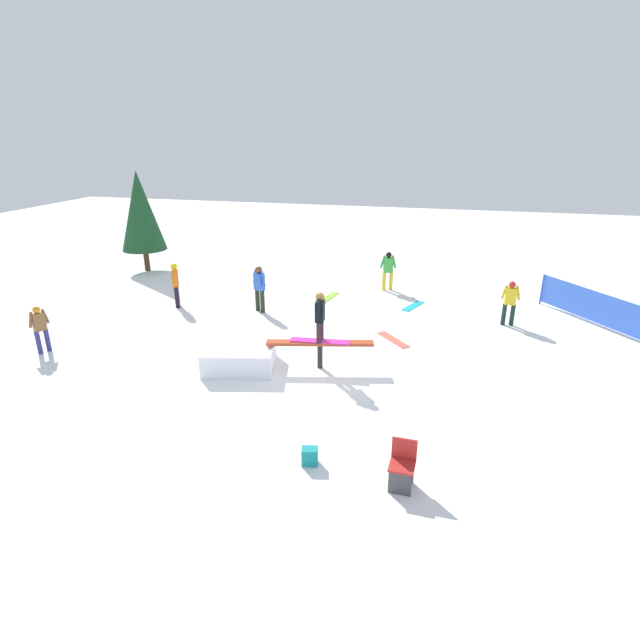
# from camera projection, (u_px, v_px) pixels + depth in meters

# --- Properties ---
(ground_plane) EXTENTS (60.00, 60.00, 0.00)m
(ground_plane) POSITION_uv_depth(u_px,v_px,m) (320.00, 367.00, 13.22)
(ground_plane) COLOR white
(rail_feature) EXTENTS (2.78, 0.91, 0.75)m
(rail_feature) POSITION_uv_depth(u_px,v_px,m) (320.00, 345.00, 12.99)
(rail_feature) COLOR black
(rail_feature) RESTS_ON ground
(snow_kicker_ramp) EXTENTS (2.10, 1.87, 0.61)m
(snow_kicker_ramp) POSITION_uv_depth(u_px,v_px,m) (240.00, 356.00, 13.14)
(snow_kicker_ramp) COLOR white
(snow_kicker_ramp) RESTS_ON ground
(main_rider_on_rail) EXTENTS (1.57, 0.80, 1.34)m
(main_rider_on_rail) POSITION_uv_depth(u_px,v_px,m) (320.00, 318.00, 12.72)
(main_rider_on_rail) COLOR #D22796
(main_rider_on_rail) RESTS_ON rail_feature
(bystander_green) EXTENTS (0.65, 0.31, 1.52)m
(bystander_green) POSITION_uv_depth(u_px,v_px,m) (388.00, 269.00, 19.34)
(bystander_green) COLOR gold
(bystander_green) RESTS_ON ground
(bystander_blue) EXTENTS (0.61, 0.44, 1.61)m
(bystander_blue) POSITION_uv_depth(u_px,v_px,m) (259.00, 286.00, 16.99)
(bystander_blue) COLOR #232B1C
(bystander_blue) RESTS_ON ground
(bystander_orange) EXTENTS (0.42, 0.64, 1.58)m
(bystander_orange) POSITION_uv_depth(u_px,v_px,m) (175.00, 282.00, 17.50)
(bystander_orange) COLOR black
(bystander_orange) RESTS_ON ground
(bystander_brown) EXTENTS (0.32, 0.53, 1.38)m
(bystander_brown) POSITION_uv_depth(u_px,v_px,m) (40.00, 327.00, 13.86)
(bystander_brown) COLOR navy
(bystander_brown) RESTS_ON ground
(bystander_yellow) EXTENTS (0.60, 0.21, 1.46)m
(bystander_yellow) POSITION_uv_depth(u_px,v_px,m) (510.00, 301.00, 15.82)
(bystander_yellow) COLOR #162B25
(bystander_yellow) RESTS_ON ground
(loose_snowboard_lime) EXTENTS (0.54, 1.55, 0.02)m
(loose_snowboard_lime) POSITION_uv_depth(u_px,v_px,m) (328.00, 298.00, 18.68)
(loose_snowboard_lime) COLOR #96D932
(loose_snowboard_lime) RESTS_ON ground
(loose_snowboard_coral) EXTENTS (1.08, 1.18, 0.02)m
(loose_snowboard_coral) POSITION_uv_depth(u_px,v_px,m) (393.00, 340.00, 14.95)
(loose_snowboard_coral) COLOR #E6604C
(loose_snowboard_coral) RESTS_ON ground
(loose_snowboard_cyan) EXTENTS (0.75, 1.28, 0.02)m
(loose_snowboard_cyan) POSITION_uv_depth(u_px,v_px,m) (413.00, 306.00, 17.81)
(loose_snowboard_cyan) COLOR #19B9C5
(loose_snowboard_cyan) RESTS_ON ground
(folding_chair) EXTENTS (0.46, 0.46, 0.88)m
(folding_chair) POSITION_uv_depth(u_px,v_px,m) (402.00, 466.00, 8.68)
(folding_chair) COLOR #3F3F44
(folding_chair) RESTS_ON ground
(backpack_on_snow) EXTENTS (0.34, 0.28, 0.34)m
(backpack_on_snow) POSITION_uv_depth(u_px,v_px,m) (310.00, 456.00, 9.34)
(backpack_on_snow) COLOR teal
(backpack_on_snow) RESTS_ON ground
(safety_fence) EXTENTS (3.47, 4.72, 1.10)m
(safety_fence) POSITION_uv_depth(u_px,v_px,m) (613.00, 313.00, 15.37)
(safety_fence) COLOR blue
(safety_fence) RESTS_ON ground
(pine_tree_near) EXTENTS (1.90, 1.90, 4.33)m
(pine_tree_near) POSITION_uv_depth(u_px,v_px,m) (140.00, 211.00, 21.47)
(pine_tree_near) COLOR #4C331E
(pine_tree_near) RESTS_ON ground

